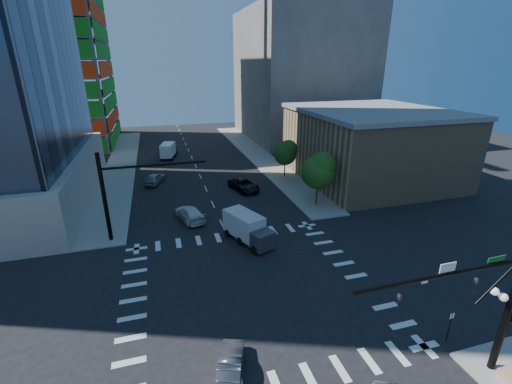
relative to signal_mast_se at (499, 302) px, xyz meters
name	(u,v)px	position (x,y,z in m)	size (l,w,h in m)	color
ground	(250,288)	(-10.60, 11.50, -5.01)	(160.00, 160.00, 0.00)	black
road_markings	(250,287)	(-10.60, 11.50, -5.00)	(20.00, 20.00, 0.01)	silver
sidewalk_ne	(257,155)	(1.90, 51.50, -4.93)	(5.00, 60.00, 0.15)	#999891
sidewalk_nw	(121,165)	(-23.10, 51.50, -4.93)	(5.00, 60.00, 0.15)	#999891
construction_building	(31,21)	(-38.02, 73.43, 19.60)	(25.16, 34.50, 70.60)	gray
commercial_building	(370,144)	(14.40, 33.50, 0.31)	(20.50, 22.50, 10.60)	tan
bg_building_ne	(299,76)	(16.40, 66.50, 8.99)	(24.00, 30.00, 28.00)	#5F5B56
signal_mast_se	(499,302)	(0.00, 0.00, 0.00)	(10.51, 2.48, 9.00)	black
signal_mast_nw	(120,188)	(-20.60, 23.00, 0.49)	(10.20, 0.40, 9.00)	black
tree_south	(320,170)	(2.03, 25.40, -0.32)	(4.16, 4.16, 6.82)	#382316
tree_north	(286,152)	(2.33, 37.40, -1.02)	(3.54, 3.52, 5.78)	#382316
no_parking_sign	(450,324)	(0.10, 2.50, -3.63)	(0.30, 0.06, 2.20)	black
car_nb_far	(244,185)	(-5.47, 33.45, -4.22)	(2.60, 5.64, 1.57)	black
car_sb_near	(190,213)	(-13.89, 25.71, -4.23)	(2.19, 5.38, 1.56)	silver
car_sb_mid	(155,178)	(-17.50, 39.85, -4.21)	(1.90, 4.71, 1.61)	gray
car_sb_cross	(231,363)	(-13.83, 4.11, -4.38)	(1.33, 3.82, 1.26)	#525258
box_truck_near	(249,231)	(-8.73, 18.66, -3.74)	(4.23, 5.93, 2.86)	black
box_truck_far	(169,151)	(-14.66, 54.83, -3.76)	(3.52, 5.77, 2.82)	black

